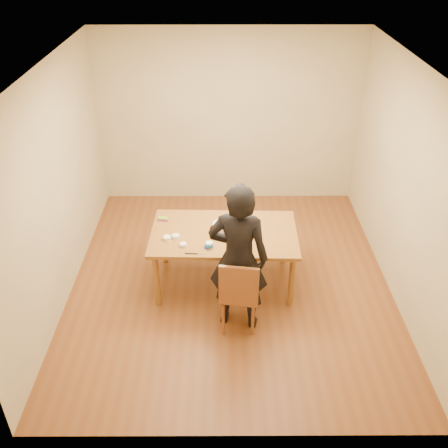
{
  "coord_description": "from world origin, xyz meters",
  "views": [
    {
      "loc": [
        -0.1,
        -5.05,
        4.02
      ],
      "look_at": [
        -0.08,
        -0.07,
        0.9
      ],
      "focal_mm": 40.0,
      "sensor_mm": 36.0,
      "label": 1
    }
  ],
  "objects_px": {
    "dining_chair": "(238,293)",
    "cake_plate": "(222,230)",
    "cake": "(222,226)",
    "person": "(238,259)",
    "dining_table": "(224,234)"
  },
  "relations": [
    {
      "from": "cake_plate",
      "to": "person",
      "type": "bearing_deg",
      "value": -77.11
    },
    {
      "from": "dining_table",
      "to": "person",
      "type": "xyz_separation_m",
      "value": [
        0.15,
        -0.73,
        0.16
      ]
    },
    {
      "from": "cake",
      "to": "person",
      "type": "bearing_deg",
      "value": -77.11
    },
    {
      "from": "dining_chair",
      "to": "cake_plate",
      "type": "height_order",
      "value": "cake_plate"
    },
    {
      "from": "cake_plate",
      "to": "cake",
      "type": "distance_m",
      "value": 0.05
    },
    {
      "from": "dining_table",
      "to": "person",
      "type": "distance_m",
      "value": 0.76
    },
    {
      "from": "dining_table",
      "to": "cake",
      "type": "distance_m",
      "value": 0.09
    },
    {
      "from": "dining_chair",
      "to": "person",
      "type": "relative_size",
      "value": 0.21
    },
    {
      "from": "dining_chair",
      "to": "person",
      "type": "distance_m",
      "value": 0.44
    },
    {
      "from": "dining_chair",
      "to": "person",
      "type": "bearing_deg",
      "value": 98.54
    },
    {
      "from": "dining_chair",
      "to": "cake_plate",
      "type": "distance_m",
      "value": 0.89
    },
    {
      "from": "cake",
      "to": "cake_plate",
      "type": "bearing_deg",
      "value": 90.0
    },
    {
      "from": "dining_table",
      "to": "dining_chair",
      "type": "relative_size",
      "value": 4.62
    },
    {
      "from": "dining_chair",
      "to": "person",
      "type": "xyz_separation_m",
      "value": [
        0.0,
        0.04,
        0.44
      ]
    },
    {
      "from": "dining_table",
      "to": "person",
      "type": "height_order",
      "value": "person"
    }
  ]
}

